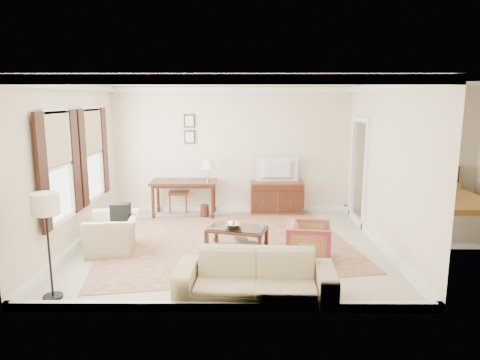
{
  "coord_description": "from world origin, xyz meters",
  "views": [
    {
      "loc": [
        0.23,
        -7.41,
        2.61
      ],
      "look_at": [
        0.2,
        0.3,
        1.15
      ],
      "focal_mm": 32.0,
      "sensor_mm": 36.0,
      "label": 1
    }
  ],
  "objects_px": {
    "writing_desk": "(184,186)",
    "sofa": "(255,269)",
    "tv": "(277,162)",
    "coffee_table": "(237,233)",
    "striped_armchair": "(309,240)",
    "sideboard": "(277,197)",
    "club_armchair": "(113,227)"
  },
  "relations": [
    {
      "from": "club_armchair",
      "to": "coffee_table",
      "type": "bearing_deg",
      "value": 81.97
    },
    {
      "from": "tv",
      "to": "club_armchair",
      "type": "bearing_deg",
      "value": 39.39
    },
    {
      "from": "sideboard",
      "to": "sofa",
      "type": "relative_size",
      "value": 0.58
    },
    {
      "from": "coffee_table",
      "to": "striped_armchair",
      "type": "height_order",
      "value": "striped_armchair"
    },
    {
      "from": "tv",
      "to": "coffee_table",
      "type": "relative_size",
      "value": 0.83
    },
    {
      "from": "tv",
      "to": "sofa",
      "type": "distance_m",
      "value": 4.43
    },
    {
      "from": "tv",
      "to": "sofa",
      "type": "relative_size",
      "value": 0.44
    },
    {
      "from": "writing_desk",
      "to": "striped_armchair",
      "type": "distance_m",
      "value": 3.7
    },
    {
      "from": "writing_desk",
      "to": "sofa",
      "type": "distance_m",
      "value": 4.39
    },
    {
      "from": "sideboard",
      "to": "club_armchair",
      "type": "xyz_separation_m",
      "value": [
        -3.05,
        -2.52,
        0.06
      ]
    },
    {
      "from": "coffee_table",
      "to": "club_armchair",
      "type": "height_order",
      "value": "club_armchair"
    },
    {
      "from": "striped_armchair",
      "to": "sofa",
      "type": "bearing_deg",
      "value": 154.91
    },
    {
      "from": "writing_desk",
      "to": "sideboard",
      "type": "xyz_separation_m",
      "value": [
        2.11,
        0.2,
        -0.32
      ]
    },
    {
      "from": "sideboard",
      "to": "striped_armchair",
      "type": "relative_size",
      "value": 1.7
    },
    {
      "from": "sideboard",
      "to": "tv",
      "type": "bearing_deg",
      "value": -90.0
    },
    {
      "from": "coffee_table",
      "to": "sideboard",
      "type": "bearing_deg",
      "value": 70.37
    },
    {
      "from": "tv",
      "to": "writing_desk",
      "type": "bearing_deg",
      "value": 4.95
    },
    {
      "from": "coffee_table",
      "to": "club_armchair",
      "type": "xyz_separation_m",
      "value": [
        -2.15,
        -0.02,
        0.11
      ]
    },
    {
      "from": "sideboard",
      "to": "club_armchair",
      "type": "bearing_deg",
      "value": -140.38
    },
    {
      "from": "tv",
      "to": "striped_armchair",
      "type": "height_order",
      "value": "tv"
    },
    {
      "from": "striped_armchair",
      "to": "sofa",
      "type": "height_order",
      "value": "sofa"
    },
    {
      "from": "tv",
      "to": "striped_armchair",
      "type": "distance_m",
      "value": 3.11
    },
    {
      "from": "tv",
      "to": "club_armchair",
      "type": "xyz_separation_m",
      "value": [
        -3.05,
        -2.5,
        -0.78
      ]
    },
    {
      "from": "writing_desk",
      "to": "club_armchair",
      "type": "xyz_separation_m",
      "value": [
        -0.93,
        -2.32,
        -0.26
      ]
    },
    {
      "from": "tv",
      "to": "club_armchair",
      "type": "height_order",
      "value": "tv"
    },
    {
      "from": "sideboard",
      "to": "sofa",
      "type": "distance_m",
      "value": 4.38
    },
    {
      "from": "sideboard",
      "to": "tv",
      "type": "distance_m",
      "value": 0.84
    },
    {
      "from": "sideboard",
      "to": "writing_desk",
      "type": "bearing_deg",
      "value": -174.51
    },
    {
      "from": "sideboard",
      "to": "sofa",
      "type": "bearing_deg",
      "value": -98.3
    },
    {
      "from": "writing_desk",
      "to": "sofa",
      "type": "bearing_deg",
      "value": -70.23
    },
    {
      "from": "striped_armchair",
      "to": "sofa",
      "type": "distance_m",
      "value": 1.62
    },
    {
      "from": "sideboard",
      "to": "club_armchair",
      "type": "distance_m",
      "value": 3.96
    }
  ]
}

